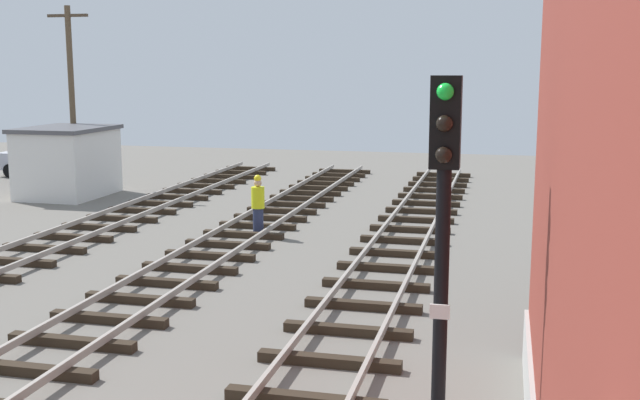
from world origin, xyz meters
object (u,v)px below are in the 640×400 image
at_px(signal_mast, 443,228).
at_px(control_hut, 67,161).
at_px(utility_pole_far, 72,94).
at_px(track_worker_foreground, 258,206).
at_px(parked_car_white, 46,157).

xyz_separation_m(signal_mast, control_hut, (-16.18, 18.07, -1.74)).
height_order(control_hut, utility_pole_far, utility_pole_far).
bearing_deg(utility_pole_far, track_worker_foreground, -34.34).
bearing_deg(track_worker_foreground, utility_pole_far, 145.66).
distance_m(signal_mast, parked_car_white, 30.92).
height_order(utility_pole_far, track_worker_foreground, utility_pole_far).
relative_size(utility_pole_far, track_worker_foreground, 4.04).
xyz_separation_m(signal_mast, track_worker_foreground, (-6.53, 12.76, -2.20)).
bearing_deg(control_hut, parked_car_white, 130.21).
height_order(signal_mast, utility_pole_far, utility_pole_far).
bearing_deg(control_hut, signal_mast, -48.16).
bearing_deg(parked_car_white, control_hut, -49.79).
bearing_deg(control_hut, track_worker_foreground, -28.82).
height_order(control_hut, track_worker_foreground, control_hut).
xyz_separation_m(control_hut, utility_pole_far, (-0.73, 1.79, 2.58)).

